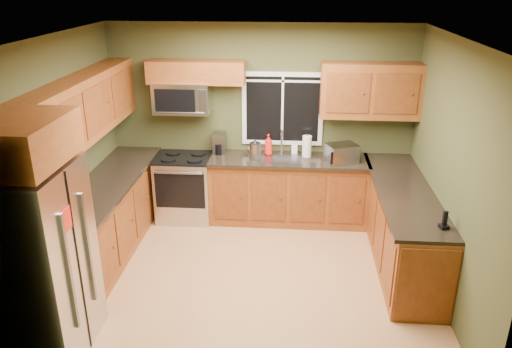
# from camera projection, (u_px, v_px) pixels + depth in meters

# --- Properties ---
(floor) EXTENTS (4.20, 4.20, 0.00)m
(floor) POSITION_uv_depth(u_px,v_px,m) (249.00, 276.00, 5.81)
(floor) COLOR #B78050
(floor) RESTS_ON ground
(ceiling) EXTENTS (4.20, 4.20, 0.00)m
(ceiling) POSITION_uv_depth(u_px,v_px,m) (248.00, 38.00, 4.81)
(ceiling) COLOR white
(ceiling) RESTS_ON back_wall
(back_wall) EXTENTS (4.20, 0.00, 4.20)m
(back_wall) POSITION_uv_depth(u_px,v_px,m) (261.00, 122.00, 6.98)
(back_wall) COLOR #414424
(back_wall) RESTS_ON ground
(front_wall) EXTENTS (4.20, 0.00, 4.20)m
(front_wall) POSITION_uv_depth(u_px,v_px,m) (225.00, 257.00, 3.64)
(front_wall) COLOR #414424
(front_wall) RESTS_ON ground
(left_wall) EXTENTS (0.00, 3.60, 3.60)m
(left_wall) POSITION_uv_depth(u_px,v_px,m) (58.00, 163.00, 5.47)
(left_wall) COLOR #414424
(left_wall) RESTS_ON ground
(right_wall) EXTENTS (0.00, 3.60, 3.60)m
(right_wall) POSITION_uv_depth(u_px,v_px,m) (451.00, 175.00, 5.15)
(right_wall) COLOR #414424
(right_wall) RESTS_ON ground
(window) EXTENTS (1.12, 0.03, 1.02)m
(window) POSITION_uv_depth(u_px,v_px,m) (282.00, 109.00, 6.86)
(window) COLOR white
(window) RESTS_ON back_wall
(base_cabinets_left) EXTENTS (0.60, 2.65, 0.90)m
(base_cabinets_left) POSITION_uv_depth(u_px,v_px,m) (109.00, 218.00, 6.22)
(base_cabinets_left) COLOR brown
(base_cabinets_left) RESTS_ON ground
(countertop_left) EXTENTS (0.65, 2.65, 0.04)m
(countertop_left) POSITION_uv_depth(u_px,v_px,m) (107.00, 183.00, 6.04)
(countertop_left) COLOR black
(countertop_left) RESTS_ON base_cabinets_left
(base_cabinets_back) EXTENTS (2.17, 0.60, 0.90)m
(base_cabinets_back) POSITION_uv_depth(u_px,v_px,m) (288.00, 191.00, 7.00)
(base_cabinets_back) COLOR brown
(base_cabinets_back) RESTS_ON ground
(countertop_back) EXTENTS (2.17, 0.65, 0.04)m
(countertop_back) POSITION_uv_depth(u_px,v_px,m) (289.00, 160.00, 6.80)
(countertop_back) COLOR black
(countertop_back) RESTS_ON base_cabinets_back
(base_cabinets_peninsula) EXTENTS (0.60, 2.52, 0.90)m
(base_cabinets_peninsula) POSITION_uv_depth(u_px,v_px,m) (402.00, 226.00, 6.01)
(base_cabinets_peninsula) COLOR brown
(base_cabinets_peninsula) RESTS_ON ground
(countertop_peninsula) EXTENTS (0.65, 2.50, 0.04)m
(countertop_peninsula) POSITION_uv_depth(u_px,v_px,m) (404.00, 190.00, 5.84)
(countertop_peninsula) COLOR black
(countertop_peninsula) RESTS_ON base_cabinets_peninsula
(upper_cabinets_left) EXTENTS (0.33, 2.65, 0.72)m
(upper_cabinets_left) POSITION_uv_depth(u_px,v_px,m) (84.00, 107.00, 5.70)
(upper_cabinets_left) COLOR brown
(upper_cabinets_left) RESTS_ON left_wall
(upper_cabinets_back_left) EXTENTS (1.30, 0.33, 0.30)m
(upper_cabinets_back_left) POSITION_uv_depth(u_px,v_px,m) (196.00, 72.00, 6.62)
(upper_cabinets_back_left) COLOR brown
(upper_cabinets_back_left) RESTS_ON back_wall
(upper_cabinets_back_right) EXTENTS (1.30, 0.33, 0.72)m
(upper_cabinets_back_right) POSITION_uv_depth(u_px,v_px,m) (370.00, 91.00, 6.52)
(upper_cabinets_back_right) COLOR brown
(upper_cabinets_back_right) RESTS_ON back_wall
(upper_cabinet_over_fridge) EXTENTS (0.72, 0.90, 0.38)m
(upper_cabinet_over_fridge) POSITION_uv_depth(u_px,v_px,m) (16.00, 142.00, 3.98)
(upper_cabinet_over_fridge) COLOR brown
(upper_cabinet_over_fridge) RESTS_ON left_wall
(refrigerator) EXTENTS (0.74, 0.90, 1.80)m
(refrigerator) POSITION_uv_depth(u_px,v_px,m) (39.00, 263.00, 4.40)
(refrigerator) COLOR #B7B7BC
(refrigerator) RESTS_ON ground
(range) EXTENTS (0.76, 0.69, 0.94)m
(range) POSITION_uv_depth(u_px,v_px,m) (185.00, 187.00, 7.08)
(range) COLOR #B7B7BC
(range) RESTS_ON ground
(microwave) EXTENTS (0.76, 0.41, 0.42)m
(microwave) POSITION_uv_depth(u_px,v_px,m) (182.00, 97.00, 6.73)
(microwave) COLOR #B7B7BC
(microwave) RESTS_ON back_wall
(sink) EXTENTS (0.60, 0.42, 0.36)m
(sink) POSITION_uv_depth(u_px,v_px,m) (281.00, 157.00, 6.82)
(sink) COLOR slate
(sink) RESTS_ON countertop_back
(toaster_oven) EXTENTS (0.48, 0.44, 0.25)m
(toaster_oven) POSITION_uv_depth(u_px,v_px,m) (341.00, 153.00, 6.63)
(toaster_oven) COLOR #B7B7BC
(toaster_oven) RESTS_ON countertop_back
(coffee_maker) EXTENTS (0.18, 0.24, 0.29)m
(coffee_maker) POSITION_uv_depth(u_px,v_px,m) (219.00, 144.00, 6.97)
(coffee_maker) COLOR slate
(coffee_maker) RESTS_ON countertop_back
(kettle) EXTENTS (0.16, 0.16, 0.28)m
(kettle) POSITION_uv_depth(u_px,v_px,m) (255.00, 150.00, 6.73)
(kettle) COLOR #B7B7BC
(kettle) RESTS_ON countertop_back
(paper_towel_roll) EXTENTS (0.13, 0.13, 0.32)m
(paper_towel_roll) POSITION_uv_depth(u_px,v_px,m) (307.00, 146.00, 6.82)
(paper_towel_roll) COLOR white
(paper_towel_roll) RESTS_ON countertop_back
(soap_bottle_a) EXTENTS (0.14, 0.14, 0.29)m
(soap_bottle_a) POSITION_uv_depth(u_px,v_px,m) (268.00, 145.00, 6.90)
(soap_bottle_a) COLOR red
(soap_bottle_a) RESTS_ON countertop_back
(soap_bottle_b) EXTENTS (0.08, 0.09, 0.18)m
(soap_bottle_b) POSITION_uv_depth(u_px,v_px,m) (294.00, 147.00, 6.97)
(soap_bottle_b) COLOR white
(soap_bottle_b) RESTS_ON countertop_back
(soap_bottle_c) EXTENTS (0.15, 0.15, 0.16)m
(soap_bottle_c) POSITION_uv_depth(u_px,v_px,m) (253.00, 147.00, 7.01)
(soap_bottle_c) COLOR white
(soap_bottle_c) RESTS_ON countertop_back
(cordless_phone) EXTENTS (0.10, 0.10, 0.19)m
(cordless_phone) POSITION_uv_depth(u_px,v_px,m) (444.00, 223.00, 4.91)
(cordless_phone) COLOR black
(cordless_phone) RESTS_ON countertop_peninsula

